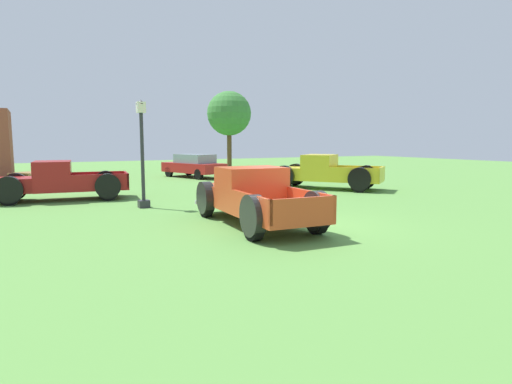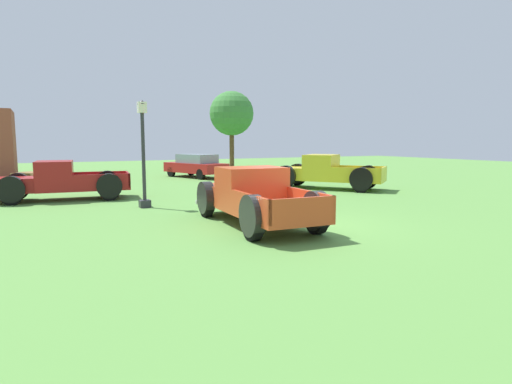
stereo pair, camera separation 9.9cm
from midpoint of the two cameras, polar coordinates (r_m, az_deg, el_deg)
ground_plane at (r=11.67m, az=5.74°, el=-4.43°), size 80.00×80.00×0.00m
pickup_truck_foreground at (r=11.89m, az=-0.50°, el=-0.56°), size 2.18×5.16×1.56m
pickup_truck_behind_left at (r=18.05m, az=-25.25°, el=1.25°), size 5.09×2.35×1.51m
pickup_truck_behind_right at (r=20.65m, az=8.64°, el=2.60°), size 4.76×5.29×1.62m
sedan_distant_a at (r=26.87m, az=-7.91°, el=3.55°), size 3.11×4.66×1.44m
lamp_post_near at (r=15.01m, az=-14.61°, el=5.22°), size 0.36×0.36×3.63m
picnic_table at (r=22.84m, az=-27.24°, el=1.62°), size 2.22×2.32×0.78m
trash_can at (r=18.29m, az=-1.93°, el=1.21°), size 0.59×0.59×0.95m
oak_tree_east at (r=33.80m, az=-3.19°, el=10.37°), size 3.43×3.43×6.09m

